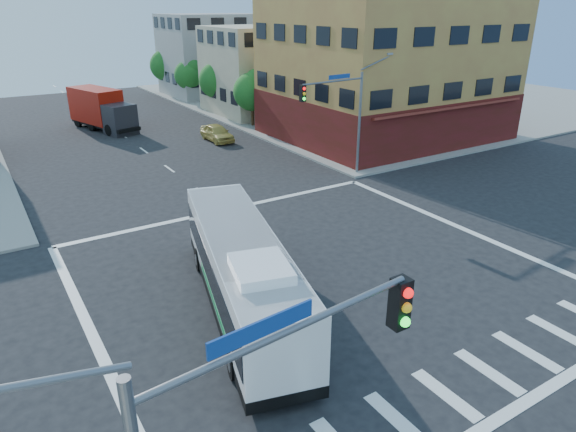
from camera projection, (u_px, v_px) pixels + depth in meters
ground at (321, 277)px, 22.50m from camera, size 120.00×120.00×0.00m
sidewalk_ne at (383, 95)px, 67.06m from camera, size 50.00×50.00×0.15m
corner_building_ne at (386, 69)px, 44.53m from camera, size 18.10×15.44×14.00m
building_east_near at (267, 70)px, 55.71m from camera, size 12.06×10.06×9.00m
building_east_far at (213, 55)px, 66.48m from camera, size 12.06×10.06×10.00m
signal_mast_ne at (342, 106)px, 33.36m from camera, size 7.91×1.13×8.07m
street_tree_a at (253, 89)px, 48.83m from camera, size 3.60×3.60×5.53m
street_tree_b at (218, 78)px, 55.03m from camera, size 3.80×3.80×5.79m
street_tree_c at (189, 73)px, 61.40m from camera, size 3.40×3.40×5.29m
street_tree_d at (166, 64)px, 67.50m from camera, size 4.00×4.00×6.03m
transit_bus at (242, 271)px, 19.49m from camera, size 5.47×12.07×3.50m
box_truck at (102, 110)px, 48.45m from camera, size 4.71×8.71×3.77m
parked_car at (217, 133)px, 44.71m from camera, size 1.73×4.24×1.44m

